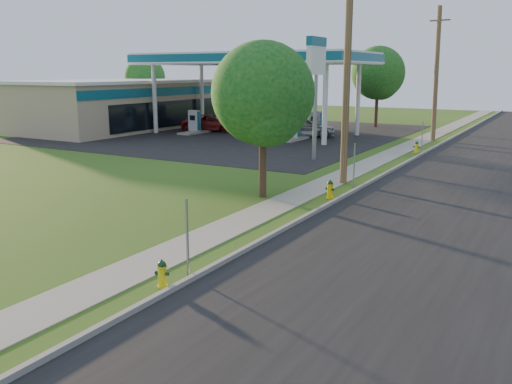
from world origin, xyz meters
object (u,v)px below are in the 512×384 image
(fuel_pump_nw, at_px, (195,125))
(tree_lot, at_px, (379,75))
(fuel_pump_se, at_px, (315,126))
(tree_verge, at_px, (264,98))
(hydrant_near, at_px, (162,274))
(car_silver, at_px, (305,127))
(car_red, at_px, (212,123))
(utility_pole_far, at_px, (436,74))
(hydrant_far, at_px, (416,147))
(hydrant_mid, at_px, (330,189))
(utility_pole_mid, at_px, (347,72))
(fuel_pump_ne, at_px, (293,131))
(price_pylon, at_px, (316,63))
(tree_back, at_px, (145,79))
(fuel_pump_sw, at_px, (222,121))

(fuel_pump_nw, distance_m, tree_lot, 17.37)
(fuel_pump_se, relative_size, tree_verge, 0.52)
(hydrant_near, relative_size, car_silver, 0.15)
(car_red, bearing_deg, fuel_pump_nw, 156.03)
(utility_pole_far, height_order, hydrant_far, utility_pole_far)
(car_silver, bearing_deg, tree_lot, -34.60)
(tree_lot, relative_size, hydrant_near, 10.54)
(hydrant_mid, bearing_deg, tree_lot, 104.18)
(utility_pole_mid, bearing_deg, hydrant_far, 87.40)
(hydrant_mid, bearing_deg, fuel_pump_ne, 120.61)
(utility_pole_far, relative_size, fuel_pump_nw, 2.97)
(utility_pole_far, relative_size, tree_verge, 1.53)
(tree_lot, distance_m, car_silver, 11.23)
(fuel_pump_nw, xyz_separation_m, tree_lot, (11.27, 12.61, 3.94))
(hydrant_mid, bearing_deg, fuel_pump_nw, 139.01)
(fuel_pump_ne, height_order, hydrant_near, fuel_pump_ne)
(tree_verge, distance_m, car_red, 25.34)
(fuel_pump_se, relative_size, car_red, 0.62)
(price_pylon, distance_m, car_red, 17.50)
(tree_back, distance_m, hydrant_mid, 40.91)
(fuel_pump_se, xyz_separation_m, tree_lot, (2.27, 8.61, 3.94))
(fuel_pump_ne, bearing_deg, price_pylon, -56.31)
(hydrant_mid, bearing_deg, price_pylon, 117.75)
(hydrant_mid, distance_m, car_red, 25.88)
(fuel_pump_nw, xyz_separation_m, fuel_pump_ne, (9.00, 0.00, 0.00))
(price_pylon, bearing_deg, hydrant_near, -76.43)
(tree_lot, xyz_separation_m, hydrant_near, (7.35, -39.25, -4.32))
(utility_pole_far, bearing_deg, utility_pole_mid, -90.00)
(fuel_pump_sw, xyz_separation_m, hydrant_mid, (18.52, -20.10, -0.35))
(tree_lot, relative_size, car_red, 1.41)
(tree_back, bearing_deg, utility_pole_far, -7.96)
(fuel_pump_nw, xyz_separation_m, car_red, (0.22, 2.20, -0.01))
(price_pylon, xyz_separation_m, car_silver, (-5.12, 9.86, -4.67))
(tree_lot, bearing_deg, car_silver, -103.14)
(utility_pole_far, relative_size, tree_back, 1.46)
(fuel_pump_ne, xyz_separation_m, hydrant_mid, (9.52, -16.10, -0.35))
(price_pylon, xyz_separation_m, hydrant_far, (4.41, 5.81, -5.08))
(car_red, bearing_deg, fuel_pump_ne, -122.40)
(tree_lot, xyz_separation_m, tree_back, (-24.54, -3.26, -0.46))
(fuel_pump_sw, bearing_deg, car_silver, -10.49)
(utility_pole_mid, distance_m, fuel_pump_se, 19.65)
(fuel_pump_ne, height_order, fuel_pump_sw, same)
(fuel_pump_sw, distance_m, car_silver, 9.03)
(fuel_pump_se, height_order, hydrant_far, fuel_pump_se)
(hydrant_near, distance_m, hydrant_mid, 10.54)
(tree_verge, bearing_deg, tree_lot, 99.24)
(fuel_pump_ne, height_order, car_silver, fuel_pump_ne)
(price_pylon, height_order, tree_verge, price_pylon)
(fuel_pump_ne, relative_size, fuel_pump_sw, 1.00)
(utility_pole_mid, distance_m, tree_back, 38.37)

